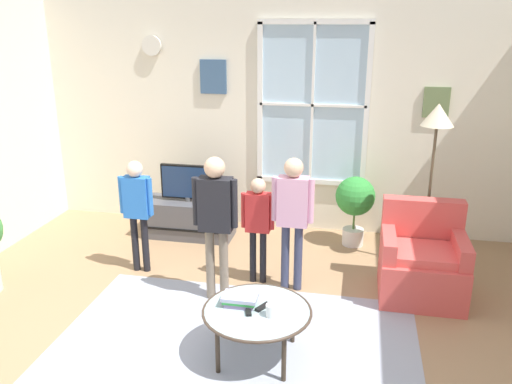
{
  "coord_description": "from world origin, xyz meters",
  "views": [
    {
      "loc": [
        1.01,
        -3.45,
        2.48
      ],
      "look_at": [
        0.13,
        0.91,
        1.02
      ],
      "focal_mm": 36.45,
      "sensor_mm": 36.0,
      "label": 1
    }
  ],
  "objects": [
    {
      "name": "coffee_table",
      "position": [
        0.34,
        -0.08,
        0.39
      ],
      "size": [
        0.84,
        0.84,
        0.41
      ],
      "color": "#99B2B7",
      "rests_on": "ground_plane"
    },
    {
      "name": "television",
      "position": [
        -0.93,
        2.11,
        0.68
      ],
      "size": [
        0.64,
        0.08,
        0.44
      ],
      "color": "#4C4C4C",
      "rests_on": "tv_stand"
    },
    {
      "name": "remote_near_cup",
      "position": [
        0.28,
        -0.11,
        0.42
      ],
      "size": [
        0.08,
        0.15,
        0.02
      ],
      "primitive_type": "cube",
      "rotation": [
        0.0,
        0.0,
        0.29
      ],
      "color": "black",
      "rests_on": "coffee_table"
    },
    {
      "name": "book_stack",
      "position": [
        0.2,
        -0.03,
        0.45
      ],
      "size": [
        0.27,
        0.17,
        0.08
      ],
      "color": "slate",
      "rests_on": "coffee_table"
    },
    {
      "name": "armchair",
      "position": [
        1.67,
        1.19,
        0.33
      ],
      "size": [
        0.76,
        0.74,
        0.87
      ],
      "color": "#D14C47",
      "rests_on": "ground_plane"
    },
    {
      "name": "floor_lamp",
      "position": [
        1.76,
        1.84,
        1.44
      ],
      "size": [
        0.32,
        0.32,
        1.72
      ],
      "color": "black",
      "rests_on": "ground_plane"
    },
    {
      "name": "cup",
      "position": [
        0.46,
        -0.14,
        0.46
      ],
      "size": [
        0.09,
        0.09,
        0.09
      ],
      "primitive_type": "cylinder",
      "color": "white",
      "rests_on": "coffee_table"
    },
    {
      "name": "person_red_shirt",
      "position": [
        0.11,
        1.13,
        0.68
      ],
      "size": [
        0.32,
        0.15,
        1.08
      ],
      "color": "black",
      "rests_on": "ground_plane"
    },
    {
      "name": "area_rug",
      "position": [
        0.14,
        0.04,
        0.0
      ],
      "size": [
        2.91,
        1.89,
        0.01
      ],
      "primitive_type": "cube",
      "color": "#999EAD",
      "rests_on": "ground_plane"
    },
    {
      "name": "person_black_shirt",
      "position": [
        -0.2,
        0.73,
        0.86
      ],
      "size": [
        0.41,
        0.19,
        1.37
      ],
      "color": "#726656",
      "rests_on": "ground_plane"
    },
    {
      "name": "remote_near_books",
      "position": [
        0.38,
        -0.04,
        0.42
      ],
      "size": [
        0.1,
        0.14,
        0.02
      ],
      "primitive_type": "cube",
      "rotation": [
        0.0,
        0.0,
        -0.51
      ],
      "color": "black",
      "rests_on": "coffee_table"
    },
    {
      "name": "tv_stand",
      "position": [
        -0.93,
        2.11,
        0.22
      ],
      "size": [
        1.07,
        0.45,
        0.45
      ],
      "color": "#4C4C51",
      "rests_on": "ground_plane"
    },
    {
      "name": "person_blue_shirt",
      "position": [
        -1.13,
        1.13,
        0.74
      ],
      "size": [
        0.36,
        0.16,
        1.18
      ],
      "color": "black",
      "rests_on": "ground_plane"
    },
    {
      "name": "back_wall",
      "position": [
        0.02,
        2.71,
        1.43
      ],
      "size": [
        5.74,
        0.17,
        2.85
      ],
      "color": "silver",
      "rests_on": "ground_plane"
    },
    {
      "name": "person_pink_shirt",
      "position": [
        0.45,
        1.05,
        0.82
      ],
      "size": [
        0.4,
        0.18,
        1.31
      ],
      "color": "#333851",
      "rests_on": "ground_plane"
    },
    {
      "name": "ground_plane",
      "position": [
        0.0,
        0.0,
        -0.01
      ],
      "size": [
        6.34,
        5.9,
        0.02
      ],
      "primitive_type": "cube",
      "color": "#9E7A56"
    },
    {
      "name": "potted_plant_by_window",
      "position": [
        1.02,
        2.24,
        0.54
      ],
      "size": [
        0.45,
        0.45,
        0.82
      ],
      "color": "silver",
      "rests_on": "ground_plane"
    }
  ]
}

